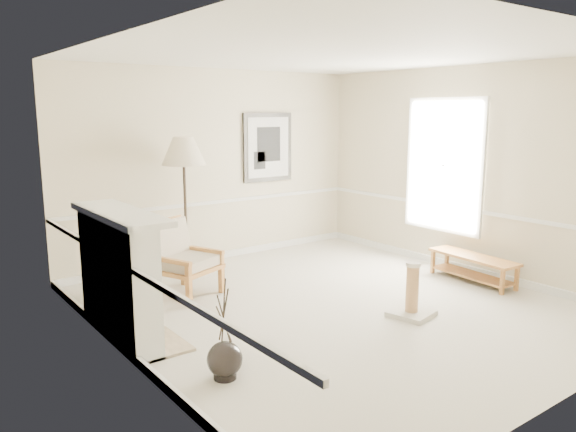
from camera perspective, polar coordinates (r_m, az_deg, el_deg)
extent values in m
plane|color=silver|center=(6.75, 4.69, -9.12)|extent=(5.50, 5.50, 0.00)
cube|color=beige|center=(8.65, -7.37, 5.05)|extent=(5.00, 0.04, 2.90)
cube|color=beige|center=(5.12, -16.52, 0.87)|extent=(0.04, 5.50, 2.90)
cube|color=beige|center=(8.28, 17.96, 4.38)|extent=(0.04, 5.50, 2.90)
cube|color=white|center=(6.39, 5.10, 16.18)|extent=(5.00, 5.50, 0.04)
cube|color=white|center=(8.87, -7.09, -3.99)|extent=(4.95, 0.04, 0.10)
cube|color=white|center=(8.70, -7.22, 1.44)|extent=(4.95, 0.04, 0.05)
cube|color=white|center=(8.48, 15.61, 4.98)|extent=(0.03, 1.20, 1.80)
cube|color=white|center=(8.47, 15.57, 4.98)|extent=(0.05, 1.34, 1.94)
cube|color=black|center=(9.10, -2.07, 6.99)|extent=(0.92, 0.04, 1.10)
cube|color=white|center=(9.08, -1.98, 6.98)|extent=(0.78, 0.01, 0.96)
cube|color=black|center=(9.08, -1.97, 7.30)|extent=(0.45, 0.01, 0.55)
cube|color=white|center=(5.90, -16.88, -6.12)|extent=(0.28, 1.50, 1.25)
cube|color=white|center=(5.76, -16.76, 0.20)|extent=(0.46, 1.64, 0.06)
cube|color=#C6B28E|center=(5.97, -15.53, -6.61)|extent=(0.02, 1.05, 0.95)
cube|color=black|center=(6.01, -15.37, -7.78)|extent=(0.02, 0.62, 0.58)
cube|color=gold|center=(6.10, -15.21, -10.09)|extent=(0.01, 0.66, 0.05)
cube|color=#C6B28E|center=(6.15, -15.14, -11.36)|extent=(0.60, 1.50, 0.03)
sphere|color=black|center=(5.01, -6.45, -14.26)|extent=(0.31, 0.31, 0.31)
cylinder|color=black|center=(5.06, -6.42, -15.62)|extent=(0.20, 0.20, 0.09)
cylinder|color=black|center=(4.85, -6.55, -9.93)|extent=(0.04, 0.13, 0.49)
cylinder|color=black|center=(4.86, -6.54, -10.36)|extent=(0.05, 0.16, 0.40)
cylinder|color=black|center=(4.84, -6.56, -9.50)|extent=(0.03, 0.07, 0.57)
cube|color=#AA7637|center=(6.75, -10.03, -7.54)|extent=(0.08, 0.08, 0.38)
cube|color=#AA7637|center=(7.16, -13.86, -6.63)|extent=(0.08, 0.08, 0.38)
cube|color=#AA7637|center=(7.21, -6.78, -6.26)|extent=(0.08, 0.08, 0.38)
cube|color=#AA7637|center=(7.60, -10.55, -5.50)|extent=(0.08, 0.08, 0.38)
cube|color=#AA7637|center=(7.13, -10.35, -5.22)|extent=(0.92, 0.92, 0.05)
cube|color=#AA7637|center=(7.26, -12.36, -2.45)|extent=(0.72, 0.42, 0.55)
cube|color=#AA7637|center=(6.86, -12.11, -4.42)|extent=(0.33, 0.68, 0.05)
cube|color=#AA7637|center=(7.31, -8.79, -3.37)|extent=(0.33, 0.68, 0.05)
cube|color=white|center=(7.10, -10.37, -4.51)|extent=(0.84, 0.84, 0.12)
cube|color=white|center=(7.22, -12.01, -2.35)|extent=(0.67, 0.43, 0.49)
cylinder|color=black|center=(8.16, -10.16, -5.62)|extent=(0.31, 0.31, 0.03)
cylinder|color=black|center=(7.96, -10.37, 0.47)|extent=(0.04, 0.04, 1.74)
cone|color=beige|center=(7.86, -10.57, 6.52)|extent=(0.69, 0.69, 0.38)
cube|color=#AA7637|center=(7.97, 18.31, -3.97)|extent=(0.47, 1.29, 0.04)
cube|color=#AA7637|center=(8.03, 18.21, -5.72)|extent=(0.41, 1.19, 0.03)
cube|color=#AA7637|center=(7.57, 20.94, -6.32)|extent=(0.05, 0.05, 0.32)
cube|color=#AA7637|center=(7.80, 22.21, -5.92)|extent=(0.05, 0.05, 0.32)
cube|color=#AA7637|center=(8.27, 14.50, -4.53)|extent=(0.05, 0.05, 0.32)
cube|color=#AA7637|center=(8.48, 15.84, -4.23)|extent=(0.05, 0.05, 0.32)
cube|color=silver|center=(6.57, 12.41, -9.65)|extent=(0.52, 0.52, 0.05)
cylinder|color=tan|center=(6.48, 12.51, -7.24)|extent=(0.14, 0.14, 0.53)
cylinder|color=silver|center=(6.40, 12.61, -4.82)|extent=(0.16, 0.16, 0.04)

